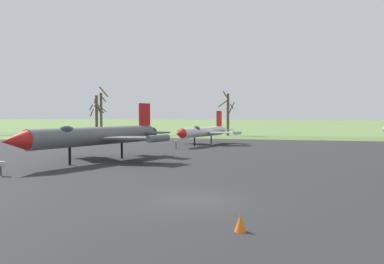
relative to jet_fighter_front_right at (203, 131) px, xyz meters
The scene contains 11 objects.
ground_plane 33.75m from the jet_fighter_front_right, 78.12° to the right, with size 600.00×600.00×0.00m, color #607F42.
asphalt_apron 17.12m from the jet_fighter_front_right, 65.96° to the right, with size 81.84×58.09×0.05m, color #28282B.
grass_verge_strip 20.77m from the jet_fighter_front_right, 70.41° to the left, with size 141.84×12.00×0.06m, color #55713C.
jet_fighter_front_right is the anchor object (origin of this frame).
info_placard_front_right 6.73m from the jet_fighter_front_right, 105.34° to the right, with size 0.58×0.31×1.03m.
jet_fighter_rear_left 20.98m from the jet_fighter_front_right, 103.07° to the right, with size 11.13×15.65×5.14m.
info_placard_rear_left 29.72m from the jet_fighter_front_right, 103.76° to the right, with size 0.65×0.35×1.00m.
bare_tree_far_left 40.25m from the jet_fighter_front_right, 137.27° to the left, with size 3.21×2.60×8.20m.
bare_tree_left_of_center 38.50m from the jet_fighter_front_right, 136.77° to the left, with size 3.15×2.23×9.94m.
bare_tree_center 24.77m from the jet_fighter_front_right, 91.30° to the left, with size 3.21×2.90×8.56m.
traffic_cone 38.70m from the jet_fighter_front_right, 75.54° to the right, with size 0.45×0.45×0.65m, color orange.
Camera 1 is at (4.38, -17.86, 4.02)m, focal length 37.27 mm.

